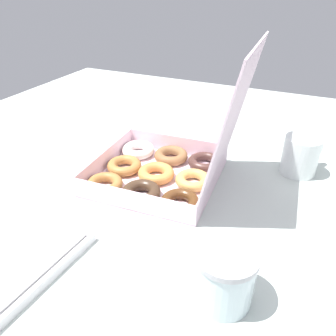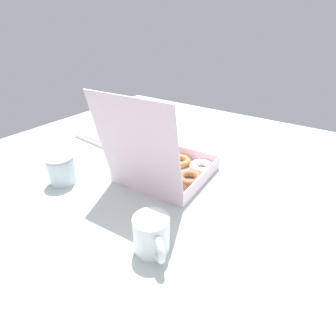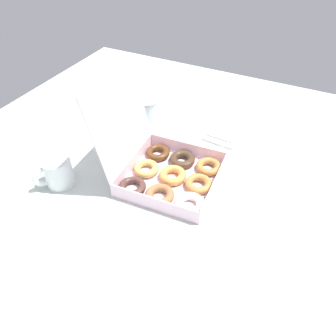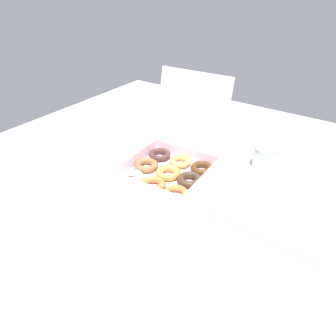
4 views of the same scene
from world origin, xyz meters
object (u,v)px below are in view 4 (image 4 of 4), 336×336
at_px(coffee_mug, 175,123).
at_px(donut_box, 170,165).
at_px(glass_jar, 266,158).
at_px(keyboard, 267,231).

bearing_deg(coffee_mug, donut_box, -59.78).
relative_size(donut_box, glass_jar, 3.78).
bearing_deg(keyboard, coffee_mug, 145.56).
xyz_separation_m(keyboard, glass_jar, (-0.14, 0.35, 0.04)).
bearing_deg(donut_box, coffee_mug, 120.22).
bearing_deg(coffee_mug, keyboard, -34.44).
height_order(keyboard, glass_jar, glass_jar).
bearing_deg(donut_box, glass_jar, 39.54).
bearing_deg(coffee_mug, glass_jar, -9.00).
bearing_deg(glass_jar, keyboard, -67.86).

